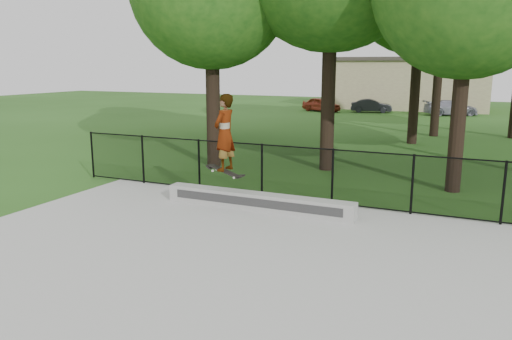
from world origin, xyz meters
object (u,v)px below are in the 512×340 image
at_px(grind_ledge, 257,201).
at_px(car_a, 321,104).
at_px(car_c, 451,108).
at_px(car_b, 371,106).
at_px(skater_airborne, 225,134).

height_order(grind_ledge, car_a, car_a).
distance_m(grind_ledge, car_a, 28.41).
relative_size(grind_ledge, car_c, 1.42).
xyz_separation_m(grind_ledge, car_c, (2.95, 28.48, 0.28)).
bearing_deg(car_b, skater_airborne, 172.76).
bearing_deg(car_b, car_a, 89.48).
relative_size(grind_ledge, skater_airborne, 2.38).
distance_m(grind_ledge, car_c, 28.63).
bearing_deg(car_b, car_c, -100.12).
xyz_separation_m(car_b, skater_airborne, (2.11, -28.63, 1.48)).
xyz_separation_m(grind_ledge, skater_airborne, (-0.76, -0.29, 1.72)).
relative_size(grind_ledge, car_a, 1.54).
height_order(car_b, skater_airborne, skater_airborne).
bearing_deg(car_a, grind_ledge, -141.92).
height_order(grind_ledge, skater_airborne, skater_airborne).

